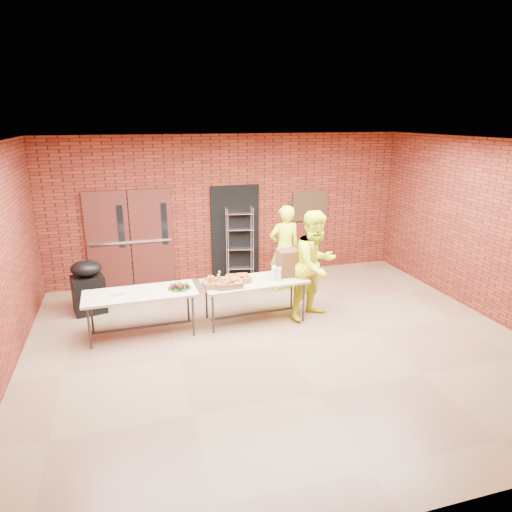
{
  "coord_description": "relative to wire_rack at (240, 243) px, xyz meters",
  "views": [
    {
      "loc": [
        -2.25,
        -6.31,
        3.55
      ],
      "look_at": [
        -0.01,
        1.4,
        1.09
      ],
      "focal_mm": 32.0,
      "sensor_mm": 36.0,
      "label": 1
    }
  ],
  "objects": [
    {
      "name": "basket_bananas",
      "position": [
        -1.04,
        -2.4,
        0.0
      ],
      "size": [
        0.43,
        0.33,
        0.13
      ],
      "color": "#9F7940",
      "rests_on": "table_right"
    },
    {
      "name": "double_doors",
      "position": [
        -2.37,
        0.12,
        0.24
      ],
      "size": [
        1.78,
        0.12,
        2.1
      ],
      "color": "#451613",
      "rests_on": "room"
    },
    {
      "name": "room",
      "position": [
        -0.17,
        -3.32,
        0.78
      ],
      "size": [
        8.08,
        7.08,
        3.28
      ],
      "color": "#855F47",
      "rests_on": "ground"
    },
    {
      "name": "cup_stack_back",
      "position": [
        0.06,
        -2.27,
        0.06
      ],
      "size": [
        0.07,
        0.07,
        0.22
      ],
      "primitive_type": "cylinder",
      "color": "silver",
      "rests_on": "table_right"
    },
    {
      "name": "covered_grill",
      "position": [
        -3.21,
        -1.11,
        -0.3
      ],
      "size": [
        0.65,
        0.58,
        1.02
      ],
      "rotation": [
        0.0,
        0.0,
        0.22
      ],
      "color": "black",
      "rests_on": "room"
    },
    {
      "name": "basket_oranges",
      "position": [
        -0.61,
        -2.29,
        0.0
      ],
      "size": [
        0.41,
        0.32,
        0.13
      ],
      "color": "#9F7940",
      "rests_on": "table_right"
    },
    {
      "name": "coffee_dispenser",
      "position": [
        0.34,
        -2.21,
        0.19
      ],
      "size": [
        0.37,
        0.33,
        0.48
      ],
      "primitive_type": "cube",
      "color": "brown",
      "rests_on": "table_right"
    },
    {
      "name": "cup_stack_mid",
      "position": [
        0.1,
        -2.43,
        0.07
      ],
      "size": [
        0.08,
        0.08,
        0.24
      ],
      "primitive_type": "cylinder",
      "color": "silver",
      "rests_on": "table_right"
    },
    {
      "name": "wire_rack",
      "position": [
        0.0,
        0.0,
        0.0
      ],
      "size": [
        0.63,
        0.32,
        1.63
      ],
      "primitive_type": null,
      "rotation": [
        0.0,
        0.0,
        -0.21
      ],
      "color": "silver",
      "rests_on": "room"
    },
    {
      "name": "table_right",
      "position": [
        -0.32,
        -2.31,
        -0.12
      ],
      "size": [
        1.9,
        0.89,
        0.76
      ],
      "rotation": [
        0.0,
        0.0,
        0.07
      ],
      "color": "tan",
      "rests_on": "room"
    },
    {
      "name": "volunteer_man",
      "position": [
        0.78,
        -2.46,
        0.18
      ],
      "size": [
        1.19,
        1.08,
        1.99
      ],
      "primitive_type": "imported",
      "rotation": [
        0.0,
        0.0,
        0.42
      ],
      "color": "#DCEE1A",
      "rests_on": "room"
    },
    {
      "name": "volunteer_woman",
      "position": [
        0.7,
        -1.03,
        0.1
      ],
      "size": [
        0.68,
        0.46,
        1.83
      ],
      "primitive_type": "imported",
      "rotation": [
        0.0,
        0.0,
        3.18
      ],
      "color": "#DCEE1A",
      "rests_on": "room"
    },
    {
      "name": "basket_apples",
      "position": [
        -0.83,
        -2.49,
        0.01
      ],
      "size": [
        0.44,
        0.34,
        0.14
      ],
      "color": "#9F7940",
      "rests_on": "table_right"
    },
    {
      "name": "cup_stack_front",
      "position": [
        0.02,
        -2.42,
        0.07
      ],
      "size": [
        0.08,
        0.08,
        0.25
      ],
      "primitive_type": "cylinder",
      "color": "silver",
      "rests_on": "table_right"
    },
    {
      "name": "dark_doorway",
      "position": [
        -0.07,
        0.14,
        0.23
      ],
      "size": [
        1.1,
        0.06,
        2.1
      ],
      "primitive_type": "cube",
      "color": "black",
      "rests_on": "room"
    },
    {
      "name": "muffin_tray",
      "position": [
        -1.65,
        -2.32,
        -0.01
      ],
      "size": [
        0.4,
        0.4,
        0.1
      ],
      "color": "#164A13",
      "rests_on": "table_left"
    },
    {
      "name": "table_left",
      "position": [
        -2.3,
        -2.33,
        -0.12
      ],
      "size": [
        1.86,
        0.81,
        0.76
      ],
      "rotation": [
        0.0,
        0.0,
        0.02
      ],
      "color": "tan",
      "rests_on": "room"
    },
    {
      "name": "bronze_plaque",
      "position": [
        1.73,
        0.13,
        0.73
      ],
      "size": [
        0.85,
        0.04,
        0.7
      ],
      "primitive_type": "cube",
      "color": "#392616",
      "rests_on": "room"
    },
    {
      "name": "napkin_box",
      "position": [
        -2.63,
        -2.34,
        -0.02
      ],
      "size": [
        0.19,
        0.13,
        0.06
      ],
      "primitive_type": "cube",
      "color": "silver",
      "rests_on": "table_left"
    }
  ]
}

